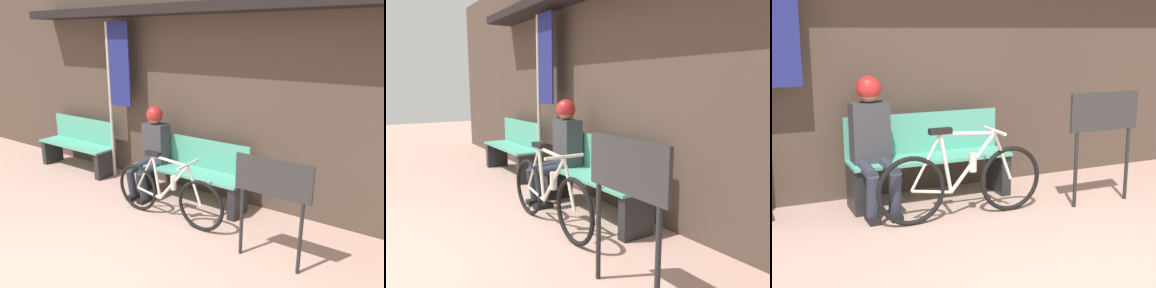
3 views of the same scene
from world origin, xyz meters
The scene contains 7 objects.
storefront_wall centered at (0.00, 2.73, 1.66)m, with size 12.00×0.56×3.20m.
park_bench_near centered at (-0.17, 2.35, 0.40)m, with size 1.59×0.42×0.85m.
bicycle centered at (-0.08, 1.73, 0.34)m, with size 1.57×0.40×0.83m.
person_seated centered at (-0.75, 2.24, 0.71)m, with size 0.34×0.62×1.25m.
park_bench_far centered at (-2.47, 2.35, 0.39)m, with size 1.44×0.42×0.85m.
banner_pole centered at (-1.59, 2.44, 1.54)m, with size 0.45×0.05×2.37m.
signboard centered at (1.30, 1.56, 0.80)m, with size 0.76×0.04×1.08m.
Camera 2 is at (3.10, 0.07, 1.41)m, focal length 35.00 mm.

